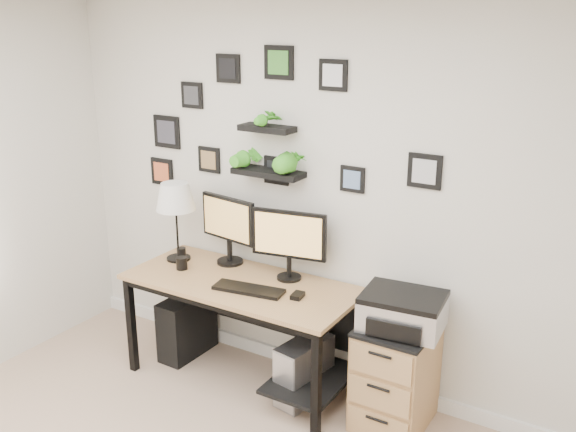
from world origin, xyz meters
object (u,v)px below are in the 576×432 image
Objects in this scene: desk at (249,298)px; pc_tower_grey at (304,371)px; mug at (182,263)px; printer at (403,311)px; table_lamp at (175,199)px; monitor_right at (289,239)px; file_cabinet at (395,375)px; monitor_left at (228,225)px; pc_tower_black at (187,326)px.

pc_tower_grey is (0.45, -0.02, -0.42)m from desk.
printer is (1.60, 0.12, -0.01)m from mug.
desk is 0.89m from table_lamp.
desk is at bearing -142.15° from monitor_right.
mug is 1.64m from file_cabinet.
pc_tower_black is at bearing -154.71° from monitor_left.
monitor_left reaches higher than monitor_right.
monitor_left is 5.57× the size of mug.
printer is (1.08, 0.05, 0.15)m from desk.
monitor_right is at bearing 6.93° from table_lamp.
mug is 0.19× the size of pc_tower_black.
monitor_left is at bearing 50.31° from mug.
desk is 3.12× the size of printer.
printer is at bearing -16.76° from file_cabinet.
table_lamp is 1.13× the size of printer.
monitor_right is 0.77× the size of file_cabinet.
mug reaches higher than pc_tower_grey.
pc_tower_black is 1.03× the size of pc_tower_grey.
pc_tower_black is at bearing 176.42° from pc_tower_grey.
desk is at bearing -5.37° from table_lamp.
printer is (0.03, -0.01, 0.44)m from file_cabinet.
monitor_left is 1.41m from printer.
mug is (-0.52, -0.07, 0.17)m from desk.
file_cabinet is (0.61, 0.07, 0.12)m from pc_tower_grey.
file_cabinet is 1.31× the size of printer.
monitor_left is at bearing 164.30° from pc_tower_grey.
mug is at bearing -172.15° from desk.
pc_tower_grey is at bearing 3.26° from mug.
printer reaches higher than desk.
table_lamp is 0.98m from pc_tower_black.
printer is (1.74, -0.01, -0.43)m from table_lamp.
monitor_right is 0.90m from table_lamp.
monitor_right is 0.81m from mug.
table_lamp is at bearing 179.61° from printer.
mug is at bearing -42.74° from table_lamp.
printer reaches higher than mug.
table_lamp reaches higher than monitor_left.
table_lamp is (-0.88, -0.11, 0.18)m from monitor_right.
monitor_left reaches higher than printer.
monitor_left is 0.96× the size of monitor_right.
table_lamp is 0.86× the size of file_cabinet.
pc_tower_grey is 0.86m from printer.
file_cabinet is (1.35, -0.13, -0.70)m from monitor_left.
desk is at bearing -177.34° from printer.
monitor_left is 0.42m from table_lamp.
monitor_left is 1.10× the size of pc_tower_grey.
printer is at bearing -7.81° from monitor_right.
mug is at bearing -161.89° from monitor_right.
pc_tower_grey is (0.96, 0.05, -0.58)m from mug.
monitor_right reaches higher than desk.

